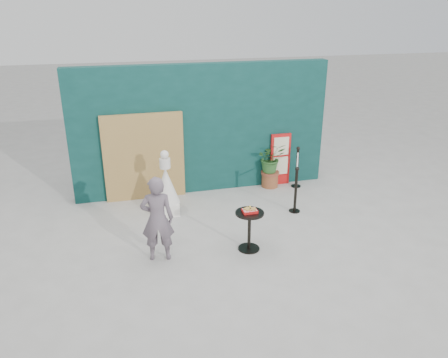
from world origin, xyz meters
TOP-DOWN VIEW (x-y plane):
  - ground at (0.00, 0.00)m, footprint 60.00×60.00m
  - back_wall at (0.00, 3.15)m, footprint 6.00×0.30m
  - bamboo_fence at (-1.40, 2.94)m, footprint 1.80×0.08m
  - woman at (-1.44, 0.25)m, footprint 0.62×0.45m
  - menu_board at (1.90, 2.95)m, footprint 0.50×0.07m
  - statue at (-1.05, 2.01)m, footprint 0.56×0.56m
  - cafe_table at (0.19, 0.14)m, footprint 0.52×0.52m
  - food_basket at (0.19, 0.14)m, footprint 0.26×0.19m
  - planter at (1.61, 2.86)m, footprint 0.66×0.57m
  - stanchion_barrier at (1.94, 2.04)m, footprint 0.84×1.54m

SIDE VIEW (x-z plane):
  - ground at x=0.00m, z-range 0.00..0.00m
  - stanchion_barrier at x=1.94m, z-range -0.02..1.01m
  - cafe_table at x=0.19m, z-range 0.12..0.87m
  - statue at x=-1.05m, z-range -0.13..1.29m
  - menu_board at x=1.90m, z-range 0.00..1.30m
  - planter at x=1.61m, z-range 0.09..1.22m
  - woman at x=-1.44m, z-range 0.00..1.55m
  - food_basket at x=0.19m, z-range 0.73..0.84m
  - bamboo_fence at x=-1.40m, z-range 0.00..2.00m
  - back_wall at x=0.00m, z-range 0.00..3.00m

